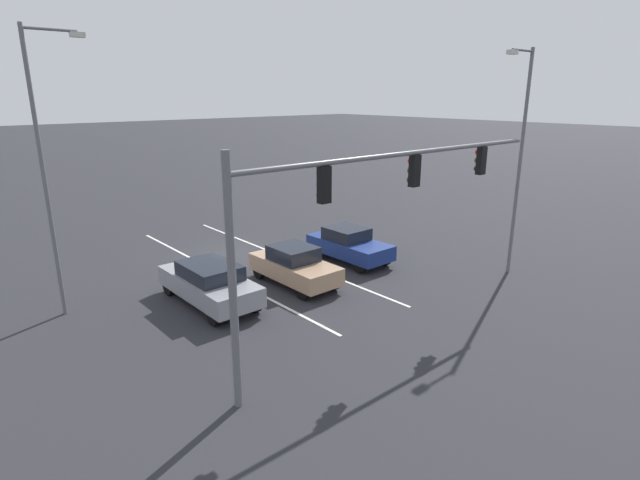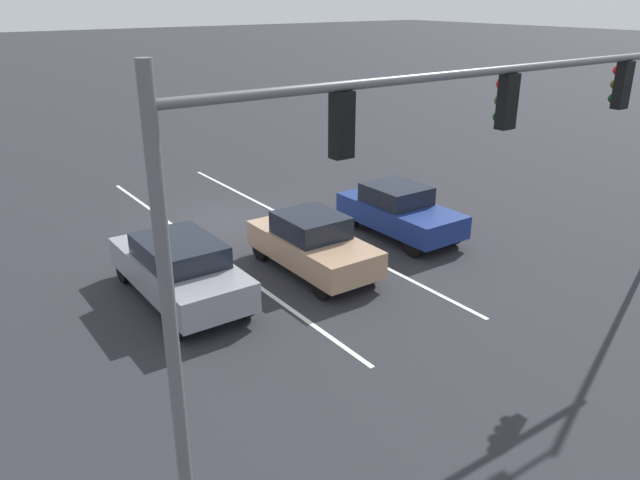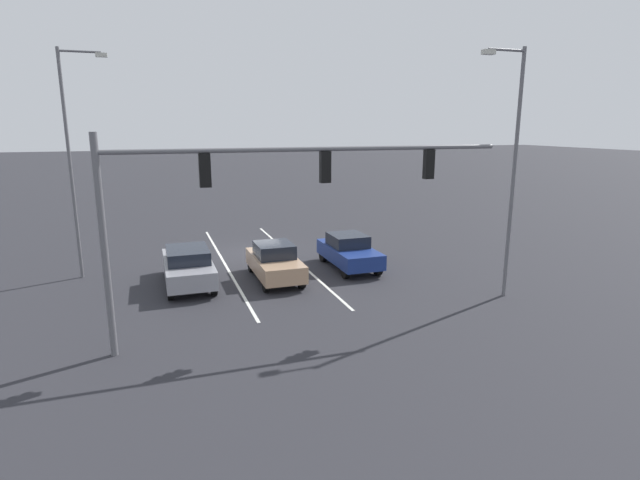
{
  "view_description": "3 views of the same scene",
  "coord_description": "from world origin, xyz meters",
  "views": [
    {
      "loc": [
        11.55,
        19.8,
        7.41
      ],
      "look_at": [
        -0.02,
        6.38,
        2.18
      ],
      "focal_mm": 28.0,
      "sensor_mm": 36.0,
      "label": 1
    },
    {
      "loc": [
        8.66,
        17.43,
        6.92
      ],
      "look_at": [
        0.72,
        6.2,
        1.47
      ],
      "focal_mm": 35.0,
      "sensor_mm": 36.0,
      "label": 2
    },
    {
      "loc": [
        4.81,
        24.78,
        6.4
      ],
      "look_at": [
        -1.39,
        6.66,
        2.01
      ],
      "focal_mm": 28.0,
      "sensor_mm": 36.0,
      "label": 3
    }
  ],
  "objects": [
    {
      "name": "ground_plane",
      "position": [
        0.0,
        0.0,
        0.0
      ],
      "size": [
        240.0,
        240.0,
        0.0
      ],
      "primitive_type": "plane",
      "color": "#28282D"
    },
    {
      "name": "lane_stripe_left_divider",
      "position": [
        -1.7,
        1.7,
        0.01
      ],
      "size": [
        0.12,
        15.41,
        0.01
      ],
      "primitive_type": "cube",
      "color": "silver",
      "rests_on": "ground_plane"
    },
    {
      "name": "lane_stripe_center_divider",
      "position": [
        1.7,
        1.7,
        0.01
      ],
      "size": [
        0.12,
        15.41,
        0.01
      ],
      "primitive_type": "cube",
      "color": "silver",
      "rests_on": "ground_plane"
    },
    {
      "name": "car_navy_leftlane_front",
      "position": [
        -3.64,
        4.2,
        0.79
      ],
      "size": [
        1.79,
        4.07,
        1.55
      ],
      "color": "navy",
      "rests_on": "ground_plane"
    },
    {
      "name": "car_tan_midlane_front",
      "position": [
        0.03,
        4.86,
        0.78
      ],
      "size": [
        1.72,
        4.05,
        1.57
      ],
      "color": "tan",
      "rests_on": "ground_plane"
    },
    {
      "name": "car_gray_rightlane_front",
      "position": [
        3.56,
        4.38,
        0.81
      ],
      "size": [
        1.87,
        4.59,
        1.56
      ],
      "color": "gray",
      "rests_on": "ground_plane"
    },
    {
      "name": "traffic_signal_gantry",
      "position": [
        1.88,
        10.39,
        4.68
      ],
      "size": [
        12.47,
        0.37,
        6.25
      ],
      "color": "slate",
      "rests_on": "ground_plane"
    },
    {
      "name": "street_lamp_right_shoulder",
      "position": [
        7.69,
        1.86,
        5.34
      ],
      "size": [
        1.87,
        0.24,
        9.44
      ],
      "color": "slate",
      "rests_on": "ground_plane"
    },
    {
      "name": "street_lamp_left_shoulder",
      "position": [
        -7.68,
        9.74,
        5.15
      ],
      "size": [
        1.77,
        0.24,
        9.09
      ],
      "color": "slate",
      "rests_on": "ground_plane"
    }
  ]
}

